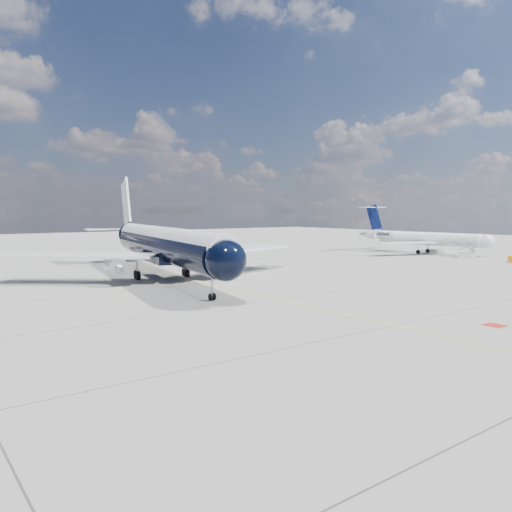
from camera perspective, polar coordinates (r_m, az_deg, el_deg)
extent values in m
plane|color=gray|center=(69.88, -7.87, -2.63)|extent=(320.00, 320.00, 0.00)
cube|color=yellow|center=(65.58, -5.76, -3.11)|extent=(0.16, 160.00, 0.01)
cube|color=maroon|center=(46.09, 25.63, -7.16)|extent=(1.60, 1.60, 0.01)
cylinder|color=black|center=(69.69, -10.40, 1.11)|extent=(11.73, 41.61, 4.16)
sphere|color=black|center=(49.05, -3.47, -0.50)|extent=(4.85, 4.85, 4.16)
cone|color=black|center=(94.61, -14.62, 2.48)|extent=(5.49, 8.29, 4.16)
cylinder|color=white|center=(69.62, -10.41, 1.97)|extent=(11.24, 43.60, 3.24)
cube|color=black|center=(48.80, -3.37, 0.18)|extent=(2.82, 1.77, 0.60)
cube|color=white|center=(69.21, -19.94, 0.04)|extent=(19.82, 17.37, 0.35)
cube|color=white|center=(75.18, -2.27, 0.74)|extent=(21.67, 11.50, 0.35)
cube|color=black|center=(69.81, -10.38, -0.14)|extent=(6.53, 11.59, 1.09)
cylinder|color=#BABAC2|center=(66.18, -15.79, -1.16)|extent=(3.33, 5.40, 2.45)
cylinder|color=#BABAC2|center=(70.09, -4.28, -0.63)|extent=(3.33, 5.40, 2.45)
sphere|color=gray|center=(63.93, -15.42, -1.37)|extent=(1.40, 1.40, 1.20)
sphere|color=gray|center=(67.97, -3.56, -0.81)|extent=(1.40, 1.40, 1.20)
cube|color=white|center=(66.31, -15.84, -0.44)|extent=(0.88, 3.48, 1.20)
cube|color=white|center=(70.21, -4.35, 0.05)|extent=(0.88, 3.48, 1.20)
cube|color=white|center=(93.99, -14.63, 5.87)|extent=(1.62, 6.88, 9.32)
cube|color=white|center=(94.58, -14.63, 3.01)|extent=(14.62, 6.06, 0.24)
cylinder|color=gray|center=(52.99, -5.04, -3.60)|extent=(0.23, 0.23, 2.30)
cylinder|color=black|center=(53.07, -5.25, -4.67)|extent=(0.33, 0.79, 0.77)
cylinder|color=black|center=(53.23, -4.81, -4.64)|extent=(0.33, 0.79, 0.77)
cylinder|color=gray|center=(70.71, -13.45, -1.42)|extent=(0.33, 0.33, 2.08)
cylinder|color=gray|center=(72.54, -8.04, -1.17)|extent=(0.33, 0.33, 2.08)
cylinder|color=black|center=(70.23, -13.32, -2.18)|extent=(0.71, 1.27, 1.20)
cylinder|color=black|center=(71.40, -13.54, -2.07)|extent=(0.71, 1.27, 1.20)
cylinder|color=black|center=(72.07, -7.89, -1.91)|extent=(0.71, 1.27, 1.20)
cylinder|color=black|center=(73.21, -8.18, -1.80)|extent=(0.71, 1.27, 1.20)
cylinder|color=white|center=(116.17, 19.04, 1.88)|extent=(5.57, 23.58, 2.87)
sphere|color=white|center=(110.84, 24.89, 1.53)|extent=(3.19, 3.19, 2.87)
cone|color=white|center=(124.05, 12.72, 2.43)|extent=(3.47, 5.62, 2.87)
cube|color=black|center=(110.78, 24.95, 1.75)|extent=(2.01, 1.17, 0.48)
cube|color=white|center=(110.20, 16.74, 1.45)|extent=(13.63, 8.01, 0.23)
cube|color=white|center=(123.32, 20.20, 1.72)|extent=(12.87, 10.37, 0.23)
cylinder|color=#BABAC2|center=(118.99, 14.46, 2.28)|extent=(1.98, 3.57, 1.60)
cylinder|color=#BABAC2|center=(122.79, 15.57, 2.34)|extent=(1.98, 3.57, 1.60)
cube|color=white|center=(119.44, 14.59, 2.28)|extent=(1.25, 1.81, 0.19)
cube|color=white|center=(122.33, 15.44, 2.33)|extent=(1.25, 1.81, 0.19)
cube|color=#0A1548|center=(123.04, 13.38, 4.25)|extent=(0.77, 4.47, 6.52)
cube|color=white|center=(123.39, 13.15, 5.44)|extent=(8.70, 3.10, 0.17)
cylinder|color=gray|center=(112.00, 23.58, 0.44)|extent=(0.19, 0.19, 1.81)
cylinder|color=black|center=(112.06, 23.57, 0.09)|extent=(0.26, 0.66, 0.64)
cylinder|color=gray|center=(114.94, 18.04, 0.73)|extent=(0.24, 0.24, 1.81)
cylinder|color=gray|center=(118.69, 19.03, 0.84)|extent=(0.24, 0.24, 1.81)
cylinder|color=black|center=(114.99, 18.03, 0.45)|extent=(0.44, 0.93, 0.89)
cylinder|color=black|center=(118.73, 19.02, 0.57)|extent=(0.44, 0.93, 0.89)
cube|color=white|center=(109.21, 22.97, 0.07)|extent=(3.47, 3.84, 0.95)
cube|color=#BABAC2|center=(109.08, 23.00, 0.98)|extent=(2.34, 3.30, 2.18)
cylinder|color=gray|center=(108.44, 22.95, 1.07)|extent=(1.13, 2.81, 2.12)
cylinder|color=gray|center=(109.68, 23.06, 1.11)|extent=(1.13, 2.81, 2.12)
cylinder|color=black|center=(102.84, 27.06, -0.47)|extent=(0.31, 0.64, 0.62)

